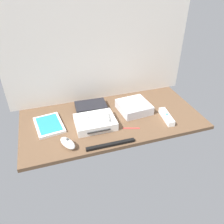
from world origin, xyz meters
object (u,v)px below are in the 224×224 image
(mini_computer, at_px, (134,107))
(stylus_pen, at_px, (131,128))
(remote_wand, at_px, (166,117))
(game_case, at_px, (49,125))
(game_console, at_px, (95,122))
(remote_classic_pad, at_px, (95,118))
(network_router, at_px, (91,107))
(remote_nunchuk, at_px, (68,143))
(sensor_bar, at_px, (111,145))

(mini_computer, relative_size, stylus_pen, 2.04)
(stylus_pen, bearing_deg, remote_wand, 5.17)
(game_case, bearing_deg, mini_computer, -7.61)
(game_console, bearing_deg, remote_classic_pad, -113.75)
(game_case, bearing_deg, remote_wand, -19.71)
(network_router, relative_size, remote_classic_pad, 1.21)
(game_console, bearing_deg, remote_nunchuk, -142.90)
(game_case, distance_m, sensor_bar, 0.37)
(mini_computer, height_order, network_router, mini_computer)
(network_router, bearing_deg, remote_wand, -28.40)
(network_router, height_order, remote_classic_pad, remote_classic_pad)
(game_case, distance_m, stylus_pen, 0.44)
(remote_nunchuk, xyz_separation_m, sensor_bar, (0.19, -0.06, -0.01))
(game_console, distance_m, game_case, 0.25)
(remote_wand, xyz_separation_m, remote_classic_pad, (-0.40, 0.06, 0.04))
(game_case, relative_size, remote_wand, 1.37)
(mini_computer, height_order, stylus_pen, mini_computer)
(mini_computer, distance_m, remote_nunchuk, 0.46)
(network_router, relative_size, stylus_pen, 2.06)
(remote_classic_pad, distance_m, sensor_bar, 0.18)
(remote_wand, height_order, remote_nunchuk, remote_nunchuk)
(mini_computer, height_order, remote_nunchuk, mini_computer)
(game_console, bearing_deg, sensor_bar, -79.72)
(remote_wand, distance_m, sensor_bar, 0.38)
(game_console, distance_m, sensor_bar, 0.18)
(stylus_pen, bearing_deg, network_router, 122.66)
(game_console, bearing_deg, stylus_pen, -24.86)
(mini_computer, bearing_deg, sensor_bar, -131.65)
(remote_wand, bearing_deg, remote_classic_pad, 178.79)
(sensor_bar, relative_size, stylus_pen, 2.67)
(remote_wand, relative_size, sensor_bar, 0.63)
(mini_computer, bearing_deg, game_console, -164.21)
(remote_nunchuk, bearing_deg, remote_wand, -21.74)
(mini_computer, relative_size, game_case, 0.89)
(sensor_bar, distance_m, stylus_pen, 0.17)
(remote_classic_pad, bearing_deg, remote_nunchuk, -136.88)
(mini_computer, height_order, remote_wand, mini_computer)
(remote_wand, bearing_deg, game_console, 177.56)
(network_router, distance_m, stylus_pen, 0.29)
(sensor_bar, bearing_deg, game_console, 100.34)
(mini_computer, distance_m, game_case, 0.49)
(sensor_bar, xyz_separation_m, stylus_pen, (0.14, 0.10, -0.00))
(mini_computer, distance_m, remote_classic_pad, 0.27)
(remote_wand, bearing_deg, stylus_pen, -168.12)
(stylus_pen, bearing_deg, mini_computer, 63.00)
(remote_wand, distance_m, stylus_pen, 0.22)
(mini_computer, xyz_separation_m, remote_classic_pad, (-0.26, -0.08, 0.03))
(network_router, height_order, remote_nunchuk, remote_nunchuk)
(network_router, distance_m, remote_nunchuk, 0.34)
(remote_nunchuk, xyz_separation_m, remote_classic_pad, (0.16, 0.11, 0.03))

